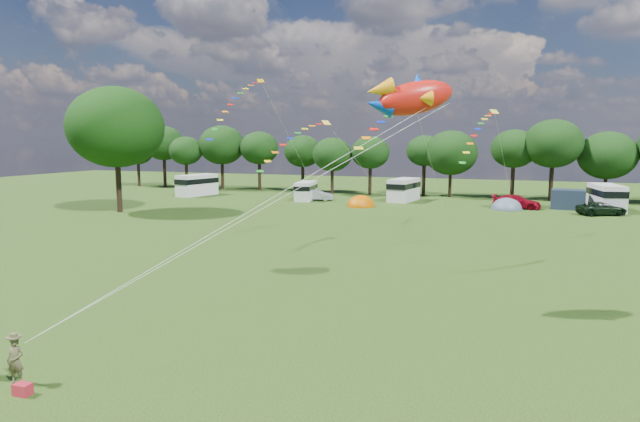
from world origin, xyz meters
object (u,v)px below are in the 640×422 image
(tent_greyblue, at_px, (506,209))
(kite_flyer, at_px, (15,361))
(car_b, at_px, (317,195))
(car_d, at_px, (602,209))
(campervan_d, at_px, (606,197))
(tent_orange, at_px, (361,206))
(campervan_c, at_px, (404,189))
(car_c, at_px, (517,202))
(campervan_b, at_px, (306,190))
(campervan_a, at_px, (197,184))
(big_tree, at_px, (116,127))
(fish_kite, at_px, (409,98))

(tent_greyblue, distance_m, kite_flyer, 52.56)
(car_b, xyz_separation_m, car_d, (32.22, -2.62, -0.02))
(campervan_d, height_order, tent_orange, campervan_d)
(campervan_c, distance_m, tent_orange, 8.12)
(car_c, relative_size, campervan_b, 1.00)
(car_c, distance_m, campervan_a, 41.72)
(campervan_a, height_order, campervan_d, campervan_a)
(big_tree, xyz_separation_m, kite_flyer, (24.81, -34.32, -8.25))
(car_c, bearing_deg, fish_kite, 179.30)
(campervan_d, distance_m, kite_flyer, 58.52)
(car_b, bearing_deg, campervan_a, 78.78)
(car_c, relative_size, tent_orange, 1.40)
(car_b, distance_m, campervan_d, 33.22)
(car_d, relative_size, campervan_b, 0.98)
(car_d, height_order, campervan_d, campervan_d)
(campervan_c, relative_size, tent_greyblue, 1.61)
(campervan_b, bearing_deg, kite_flyer, -177.05)
(campervan_b, bearing_deg, tent_orange, -122.84)
(tent_greyblue, xyz_separation_m, kite_flyer, (-14.32, -50.56, 0.74))
(kite_flyer, bearing_deg, campervan_a, 102.05)
(tent_orange, bearing_deg, car_c, 13.40)
(car_c, xyz_separation_m, tent_orange, (-17.08, -4.07, -0.74))
(big_tree, height_order, campervan_b, big_tree)
(big_tree, bearing_deg, car_d, 17.02)
(campervan_a, relative_size, tent_greyblue, 1.67)
(campervan_d, relative_size, fish_kite, 1.49)
(campervan_b, distance_m, kite_flyer, 52.63)
(big_tree, height_order, campervan_d, big_tree)
(car_b, distance_m, campervan_b, 1.56)
(car_b, bearing_deg, car_d, -105.61)
(tent_greyblue, relative_size, kite_flyer, 2.49)
(campervan_a, xyz_separation_m, campervan_b, (16.27, -0.18, -0.29))
(campervan_a, relative_size, fish_kite, 1.53)
(car_d, height_order, tent_greyblue, car_d)
(fish_kite, bearing_deg, big_tree, 120.95)
(campervan_b, height_order, campervan_c, campervan_c)
(kite_flyer, bearing_deg, campervan_c, 73.09)
(campervan_c, bearing_deg, fish_kite, -159.70)
(car_b, relative_size, campervan_b, 0.78)
(campervan_c, height_order, tent_greyblue, campervan_c)
(tent_orange, bearing_deg, kite_flyer, -87.92)
(fish_kite, bearing_deg, car_b, 88.92)
(tent_greyblue, bearing_deg, campervan_a, 178.21)
(car_b, xyz_separation_m, campervan_d, (33.19, 1.37, 0.85))
(big_tree, xyz_separation_m, tent_orange, (23.08, 13.48, -9.00))
(campervan_a, xyz_separation_m, kite_flyer, (26.36, -51.84, -0.80))
(campervan_c, distance_m, kite_flyer, 54.94)
(tent_orange, bearing_deg, fish_kite, -71.62)
(campervan_d, height_order, tent_greyblue, campervan_d)
(campervan_a, height_order, tent_greyblue, campervan_a)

